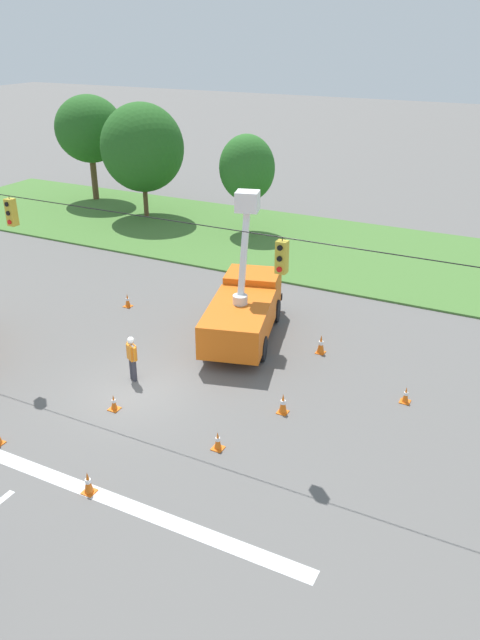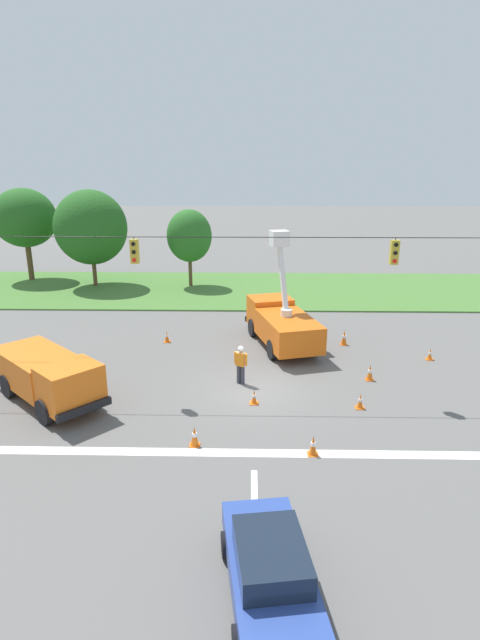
{
  "view_description": "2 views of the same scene",
  "coord_description": "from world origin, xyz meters",
  "px_view_note": "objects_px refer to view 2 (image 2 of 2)",
  "views": [
    {
      "loc": [
        12.06,
        -15.47,
        11.99
      ],
      "look_at": [
        2.12,
        4.13,
        1.56
      ],
      "focal_mm": 35.0,
      "sensor_mm": 36.0,
      "label": 1
    },
    {
      "loc": [
        -0.16,
        -19.78,
        9.35
      ],
      "look_at": [
        -0.66,
        3.72,
        2.0
      ],
      "focal_mm": 28.0,
      "sensor_mm": 36.0,
      "label": 2
    }
  ],
  "objects_px": {
    "tree_centre": "(189,236)",
    "utility_truck_support_near": "(48,375)",
    "traffic_cone_foreground_right": "(360,401)",
    "traffic_cone_lane_edge_a": "(254,397)",
    "traffic_cone_foreground_left": "(344,338)",
    "road_worker": "(241,362)",
    "tree_far_west": "(24,218)",
    "traffic_cone_mid_right": "(313,445)",
    "traffic_cone_far_left": "(194,436)",
    "traffic_cone_mid_left": "(370,372)",
    "traffic_cone_near_bucket": "(167,337)",
    "utility_truck_bucket_lift": "(281,321)",
    "tree_west": "(91,228)",
    "sedan_blue": "(270,569)",
    "traffic_cone_lane_edge_b": "(430,354)"
  },
  "relations": [
    {
      "from": "traffic_cone_lane_edge_b",
      "to": "utility_truck_support_near",
      "type": "bearing_deg",
      "value": -163.91
    },
    {
      "from": "tree_centre",
      "to": "traffic_cone_mid_left",
      "type": "distance_m",
      "value": 20.86
    },
    {
      "from": "tree_west",
      "to": "traffic_cone_mid_right",
      "type": "distance_m",
      "value": 28.29
    },
    {
      "from": "traffic_cone_far_left",
      "to": "road_worker",
      "type": "bearing_deg",
      "value": 73.94
    },
    {
      "from": "utility_truck_bucket_lift",
      "to": "utility_truck_support_near",
      "type": "relative_size",
      "value": 1.17
    },
    {
      "from": "tree_west",
      "to": "tree_far_west",
      "type": "bearing_deg",
      "value": 160.45
    },
    {
      "from": "traffic_cone_mid_left",
      "to": "utility_truck_bucket_lift",
      "type": "bearing_deg",
      "value": 129.62
    },
    {
      "from": "utility_truck_support_near",
      "to": "traffic_cone_mid_left",
      "type": "bearing_deg",
      "value": 10.06
    },
    {
      "from": "traffic_cone_foreground_right",
      "to": "traffic_cone_lane_edge_b",
      "type": "xyz_separation_m",
      "value": [
        4.58,
        5.31,
        -0.01
      ]
    },
    {
      "from": "tree_far_west",
      "to": "traffic_cone_lane_edge_b",
      "type": "bearing_deg",
      "value": -32.25
    },
    {
      "from": "traffic_cone_far_left",
      "to": "traffic_cone_lane_edge_a",
      "type": "bearing_deg",
      "value": 57.28
    },
    {
      "from": "traffic_cone_near_bucket",
      "to": "traffic_cone_foreground_left",
      "type": "bearing_deg",
      "value": -1.33
    },
    {
      "from": "tree_far_west",
      "to": "utility_truck_support_near",
      "type": "xyz_separation_m",
      "value": [
        10.22,
        -22.28,
        -3.99
      ]
    },
    {
      "from": "utility_truck_bucket_lift",
      "to": "road_worker",
      "type": "xyz_separation_m",
      "value": [
        -2.08,
        -5.03,
        -0.33
      ]
    },
    {
      "from": "utility_truck_support_near",
      "to": "traffic_cone_far_left",
      "type": "height_order",
      "value": "utility_truck_support_near"
    },
    {
      "from": "tree_far_west",
      "to": "traffic_cone_near_bucket",
      "type": "xyz_separation_m",
      "value": [
        13.87,
        -15.0,
        -4.87
      ]
    },
    {
      "from": "road_worker",
      "to": "traffic_cone_far_left",
      "type": "bearing_deg",
      "value": -106.06
    },
    {
      "from": "tree_centre",
      "to": "traffic_cone_mid_right",
      "type": "relative_size",
      "value": 8.62
    },
    {
      "from": "tree_centre",
      "to": "sedan_blue",
      "type": "xyz_separation_m",
      "value": [
        5.24,
        -29.83,
        -3.26
      ]
    },
    {
      "from": "tree_centre",
      "to": "utility_truck_bucket_lift",
      "type": "bearing_deg",
      "value": -64.13
    },
    {
      "from": "traffic_cone_foreground_left",
      "to": "traffic_cone_far_left",
      "type": "xyz_separation_m",
      "value": [
        -7.0,
        -10.32,
        -0.04
      ]
    },
    {
      "from": "road_worker",
      "to": "traffic_cone_mid_left",
      "type": "distance_m",
      "value": 5.89
    },
    {
      "from": "tree_far_west",
      "to": "traffic_cone_lane_edge_b",
      "type": "xyz_separation_m",
      "value": [
        27.45,
        -17.32,
        -4.89
      ]
    },
    {
      "from": "tree_far_west",
      "to": "traffic_cone_mid_right",
      "type": "xyz_separation_m",
      "value": [
        20.58,
        -26.04,
        -4.83
      ]
    },
    {
      "from": "traffic_cone_mid_right",
      "to": "traffic_cone_foreground_left",
      "type": "bearing_deg",
      "value": 74.71
    },
    {
      "from": "road_worker",
      "to": "traffic_cone_mid_left",
      "type": "bearing_deg",
      "value": 4.74
    },
    {
      "from": "road_worker",
      "to": "traffic_cone_far_left",
      "type": "distance_m",
      "value": 5.45
    },
    {
      "from": "traffic_cone_lane_edge_b",
      "to": "traffic_cone_far_left",
      "type": "distance_m",
      "value": 13.67
    },
    {
      "from": "tree_far_west",
      "to": "traffic_cone_far_left",
      "type": "relative_size",
      "value": 10.35
    },
    {
      "from": "tree_west",
      "to": "traffic_cone_foreground_right",
      "type": "xyz_separation_m",
      "value": [
        16.8,
        -20.47,
        -4.39
      ]
    },
    {
      "from": "traffic_cone_mid_left",
      "to": "traffic_cone_near_bucket",
      "type": "bearing_deg",
      "value": 154.11
    },
    {
      "from": "sedan_blue",
      "to": "traffic_cone_lane_edge_a",
      "type": "distance_m",
      "value": 9.58
    },
    {
      "from": "utility_truck_support_near",
      "to": "traffic_cone_mid_right",
      "type": "distance_m",
      "value": 11.05
    },
    {
      "from": "tree_centre",
      "to": "utility_truck_support_near",
      "type": "height_order",
      "value": "tree_centre"
    },
    {
      "from": "traffic_cone_foreground_left",
      "to": "traffic_cone_lane_edge_a",
      "type": "distance_m",
      "value": 8.61
    },
    {
      "from": "tree_centre",
      "to": "road_worker",
      "type": "height_order",
      "value": "tree_centre"
    },
    {
      "from": "sedan_blue",
      "to": "traffic_cone_near_bucket",
      "type": "relative_size",
      "value": 6.99
    },
    {
      "from": "traffic_cone_far_left",
      "to": "traffic_cone_mid_left",
      "type": "bearing_deg",
      "value": 37.78
    },
    {
      "from": "utility_truck_support_near",
      "to": "road_worker",
      "type": "xyz_separation_m",
      "value": [
        7.82,
        1.94,
        -0.19
      ]
    },
    {
      "from": "traffic_cone_near_bucket",
      "to": "traffic_cone_lane_edge_a",
      "type": "xyz_separation_m",
      "value": [
        4.76,
        -7.3,
        -0.04
      ]
    },
    {
      "from": "traffic_cone_foreground_right",
      "to": "traffic_cone_lane_edge_a",
      "type": "height_order",
      "value": "traffic_cone_foreground_right"
    },
    {
      "from": "tree_centre",
      "to": "traffic_cone_foreground_right",
      "type": "bearing_deg",
      "value": -65.94
    },
    {
      "from": "traffic_cone_lane_edge_a",
      "to": "tree_west",
      "type": "bearing_deg",
      "value": 121.93
    },
    {
      "from": "road_worker",
      "to": "utility_truck_bucket_lift",
      "type": "bearing_deg",
      "value": 67.56
    },
    {
      "from": "tree_centre",
      "to": "traffic_cone_lane_edge_a",
      "type": "xyz_separation_m",
      "value": [
        4.95,
        -20.26,
        -3.78
      ]
    },
    {
      "from": "road_worker",
      "to": "traffic_cone_foreground_right",
      "type": "distance_m",
      "value": 5.39
    },
    {
      "from": "tree_west",
      "to": "road_worker",
      "type": "xyz_separation_m",
      "value": [
        11.97,
        -18.19,
        -3.69
      ]
    },
    {
      "from": "traffic_cone_foreground_right",
      "to": "traffic_cone_near_bucket",
      "type": "distance_m",
      "value": 11.79
    },
    {
      "from": "traffic_cone_foreground_left",
      "to": "utility_truck_support_near",
      "type": "bearing_deg",
      "value": -152.09
    },
    {
      "from": "road_worker",
      "to": "traffic_cone_lane_edge_a",
      "type": "height_order",
      "value": "road_worker"
    }
  ]
}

